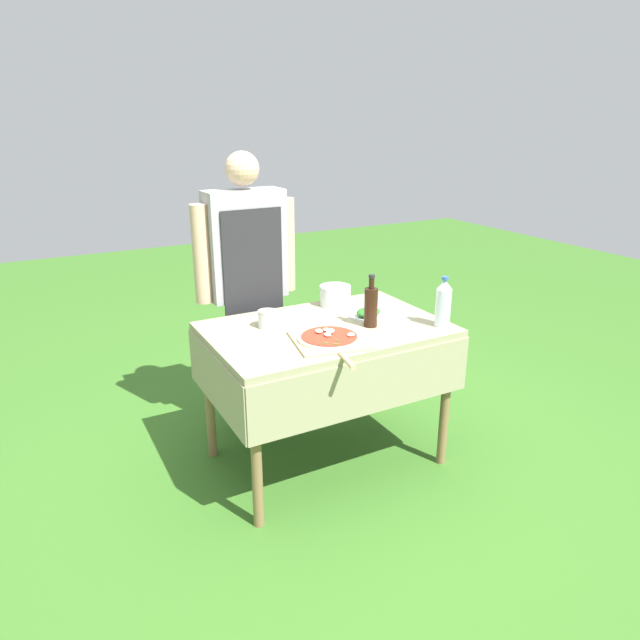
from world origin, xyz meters
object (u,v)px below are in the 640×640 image
pizza_on_peel (330,339)px  herb_container (368,313)px  mixing_tub (335,295)px  oil_bottle (371,306)px  sauce_jar (267,320)px  prep_table (326,345)px  water_bottle (443,303)px  person_cook (247,272)px

pizza_on_peel → herb_container: pizza_on_peel is taller
mixing_tub → oil_bottle: bearing=-92.3°
herb_container → mixing_tub: (-0.05, 0.26, 0.03)m
herb_container → sauce_jar: sauce_jar is taller
prep_table → oil_bottle: 0.31m
prep_table → sauce_jar: bearing=153.7°
water_bottle → person_cook: bearing=129.8°
pizza_on_peel → water_bottle: size_ratio=2.03×
prep_table → person_cook: size_ratio=0.75×
person_cook → mixing_tub: person_cook is taller
oil_bottle → prep_table: bearing=152.5°
person_cook → herb_container: size_ratio=7.83×
sauce_jar → oil_bottle: bearing=-26.8°
oil_bottle → mixing_tub: (0.02, 0.39, -0.05)m
person_cook → pizza_on_peel: bearing=96.8°
pizza_on_peel → mixing_tub: mixing_tub is taller
prep_table → oil_bottle: (0.20, -0.10, 0.21)m
prep_table → person_cook: person_cook is taller
water_bottle → mixing_tub: 0.64m
prep_table → sauce_jar: (-0.27, 0.13, 0.14)m
water_bottle → prep_table: bearing=152.2°
person_cook → mixing_tub: bearing=142.9°
pizza_on_peel → oil_bottle: size_ratio=1.95×
water_bottle → pizza_on_peel: bearing=172.6°
person_cook → sauce_jar: 0.48m
water_bottle → herb_container: water_bottle is taller
oil_bottle → herb_container: 0.17m
person_cook → pizza_on_peel: (0.10, -0.78, -0.16)m
sauce_jar → prep_table: bearing=-26.3°
oil_bottle → water_bottle: 0.37m
person_cook → sauce_jar: person_cook is taller
pizza_on_peel → oil_bottle: oil_bottle is taller
water_bottle → herb_container: 0.40m
herb_container → sauce_jar: bearing=168.4°
pizza_on_peel → water_bottle: water_bottle is taller
herb_container → mixing_tub: bearing=101.7°
herb_container → pizza_on_peel: bearing=-148.8°
oil_bottle → sauce_jar: size_ratio=2.81×
sauce_jar → mixing_tub: bearing=17.4°
water_bottle → sauce_jar: 0.89m
prep_table → mixing_tub: mixing_tub is taller
prep_table → water_bottle: 0.63m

